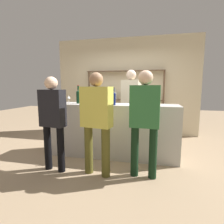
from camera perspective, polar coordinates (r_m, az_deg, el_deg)
ground_plane at (r=3.70m, az=0.00°, el=-13.90°), size 16.00×16.00×0.00m
bar_counter at (r=3.54m, az=0.00°, el=-5.94°), size 2.57×0.56×1.06m
back_wall at (r=5.28m, az=4.47°, el=8.24°), size 4.17×0.12×2.80m
back_shelf at (r=5.11m, az=4.12°, el=6.29°), size 2.23×0.18×1.85m
counter_bottle_0 at (r=3.25m, az=0.56°, el=4.58°), size 0.07×0.07×0.33m
counter_bottle_1 at (r=3.64m, az=-10.94°, el=5.07°), size 0.08×0.08×0.37m
counter_bottle_2 at (r=3.46m, az=-4.66°, el=4.69°), size 0.08×0.08×0.32m
wine_glass at (r=3.82m, az=-13.96°, el=4.70°), size 0.07×0.07×0.16m
customer_left at (r=2.99m, az=-18.78°, el=-1.50°), size 0.44×0.24×1.55m
customer_right at (r=2.65m, az=10.60°, el=-1.38°), size 0.45×0.22×1.63m
server_behind_counter at (r=4.24m, az=6.14°, el=3.67°), size 0.49×0.33×1.79m
customer_center at (r=2.69m, az=-5.05°, el=-1.68°), size 0.51×0.30×1.61m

